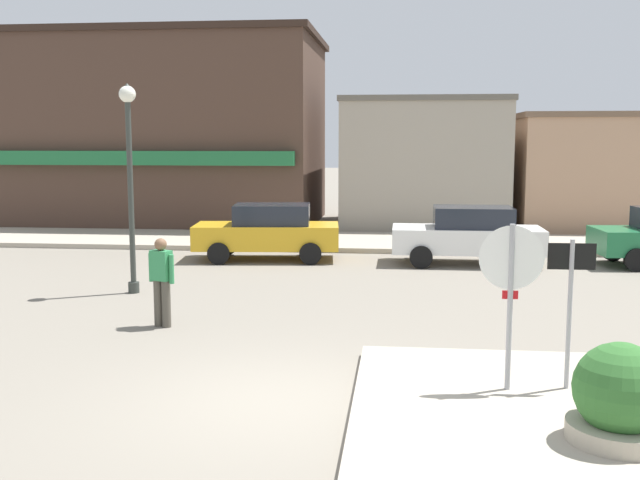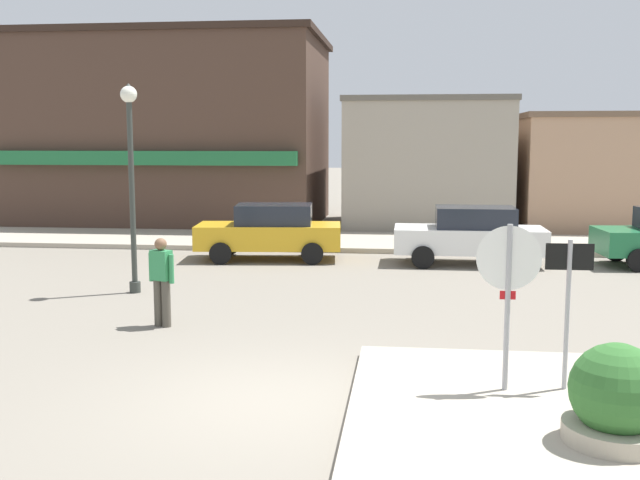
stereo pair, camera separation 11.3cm
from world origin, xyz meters
The scene contains 13 objects.
ground_plane centered at (0.00, 0.00, 0.00)m, with size 160.00×160.00×0.00m, color gray.
sidewalk_corner centered at (4.15, -0.21, 0.07)m, with size 6.40×4.80×0.15m, color #A89E8C.
kerb_far centered at (0.00, 14.73, 0.07)m, with size 80.00×4.00×0.15m, color #A89E8C.
stop_sign centered at (2.91, 0.37, 1.52)m, with size 0.82×0.07×2.30m.
one_way_sign centered at (3.68, 0.48, 1.33)m, with size 0.60×0.06×2.10m.
planter centered at (3.86, -1.22, 0.56)m, with size 1.10×1.10×1.23m.
lamp_post centered at (-4.33, 6.46, 2.96)m, with size 0.36×0.36×4.54m.
parked_car_nearest centered at (-2.19, 11.31, 0.81)m, with size 4.15×2.17×1.56m.
parked_car_second centered at (3.32, 11.16, 0.81)m, with size 4.00×1.88×1.56m.
pedestrian_crossing_near centered at (-2.74, 3.61, 0.87)m, with size 0.54×0.34×1.61m.
building_corner_shop centered at (-7.72, 20.40, 3.70)m, with size 11.99×7.83×7.39m.
building_storefront_left_near centered at (2.31, 20.35, 2.45)m, with size 6.17×6.53×4.89m.
building_storefront_left_mid centered at (10.24, 20.75, 2.16)m, with size 9.11×7.07×4.31m.
Camera 2 is at (1.63, -9.17, 3.35)m, focal length 42.00 mm.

